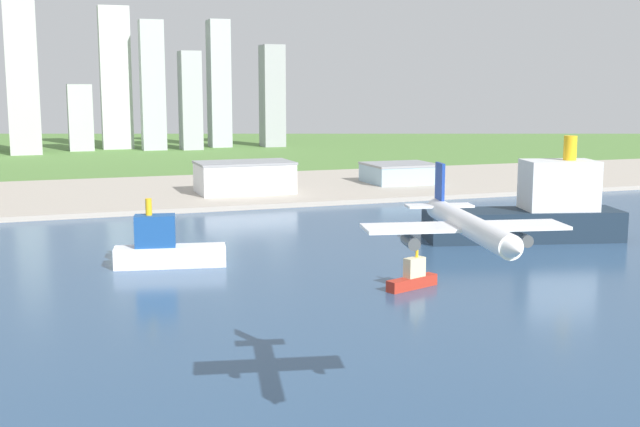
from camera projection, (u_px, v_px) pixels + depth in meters
ground_plane at (268, 268)px, 256.19m from camera, size 2400.00×2400.00×0.00m
water_bay at (332, 318)px, 200.28m from camera, size 840.00×360.00×0.15m
industrial_pier at (172, 192)px, 432.99m from camera, size 840.00×140.00×2.50m
airplane_landing at (468, 226)px, 117.56m from camera, size 31.43×37.94×11.11m
cargo_ship at (535, 211)px, 301.28m from camera, size 75.97×37.67×39.22m
ferry_boat at (165, 248)px, 256.22m from camera, size 36.21×14.55×22.27m
tugboat_small at (413, 277)px, 229.05m from camera, size 17.68×9.30×11.50m
warehouse_main at (244, 177)px, 419.23m from camera, size 49.74×29.85×16.37m
warehouse_annex at (400, 173)px, 464.04m from camera, size 38.67×34.49×11.26m
distant_skyline at (114, 91)px, 728.71m from camera, size 341.38×66.86×132.59m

